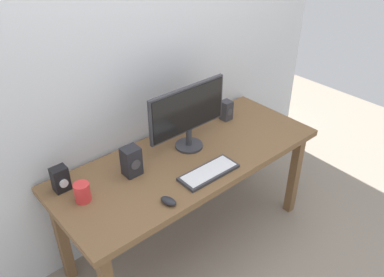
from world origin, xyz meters
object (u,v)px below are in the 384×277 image
(speaker_right, at_px, (226,110))
(speaker_left, at_px, (131,161))
(monitor, at_px, (188,113))
(audio_controller, at_px, (60,179))
(keyboard_primary, at_px, (209,172))
(coffee_mug, at_px, (82,192))
(mouse, at_px, (168,201))
(desk, at_px, (190,166))

(speaker_right, height_order, speaker_left, speaker_left)
(monitor, xyz_separation_m, audio_controller, (-0.80, 0.13, -0.17))
(monitor, xyz_separation_m, keyboard_primary, (-0.10, -0.30, -0.23))
(speaker_right, distance_m, audio_controller, 1.24)
(speaker_right, relative_size, audio_controller, 0.98)
(monitor, distance_m, keyboard_primary, 0.39)
(monitor, height_order, coffee_mug, monitor)
(monitor, bearing_deg, mouse, -141.33)
(speaker_right, distance_m, coffee_mug, 1.20)
(mouse, bearing_deg, keyboard_primary, -6.04)
(keyboard_primary, xyz_separation_m, speaker_right, (0.53, 0.39, 0.06))
(keyboard_primary, height_order, speaker_left, speaker_left)
(keyboard_primary, xyz_separation_m, coffee_mug, (-0.66, 0.27, 0.04))
(keyboard_primary, distance_m, coffee_mug, 0.71)
(desk, relative_size, mouse, 17.95)
(desk, bearing_deg, speaker_left, 167.27)
(desk, height_order, monitor, monitor)
(desk, bearing_deg, mouse, -145.12)
(audio_controller, relative_size, coffee_mug, 1.36)
(mouse, bearing_deg, audio_controller, 113.83)
(speaker_left, relative_size, coffee_mug, 1.65)
(keyboard_primary, bearing_deg, coffee_mug, 157.52)
(keyboard_primary, relative_size, audio_controller, 2.55)
(coffee_mug, bearing_deg, audio_controller, 106.19)
(monitor, height_order, keyboard_primary, monitor)
(speaker_left, distance_m, coffee_mug, 0.33)
(desk, height_order, speaker_left, speaker_left)
(mouse, xyz_separation_m, coffee_mug, (-0.32, 0.32, 0.04))
(monitor, height_order, audio_controller, monitor)
(coffee_mug, bearing_deg, keyboard_primary, -22.48)
(keyboard_primary, relative_size, coffee_mug, 3.46)
(mouse, bearing_deg, speaker_right, 12.64)
(desk, height_order, mouse, mouse)
(speaker_right, bearing_deg, monitor, -168.60)
(keyboard_primary, relative_size, speaker_left, 2.09)
(desk, relative_size, keyboard_primary, 4.67)
(desk, bearing_deg, audio_controller, 163.58)
(audio_controller, xyz_separation_m, coffee_mug, (0.05, -0.16, -0.02))
(mouse, height_order, speaker_right, speaker_right)
(audio_controller, bearing_deg, keyboard_primary, -31.30)
(monitor, xyz_separation_m, mouse, (-0.44, -0.35, -0.22))
(mouse, xyz_separation_m, speaker_left, (0.00, 0.34, 0.07))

